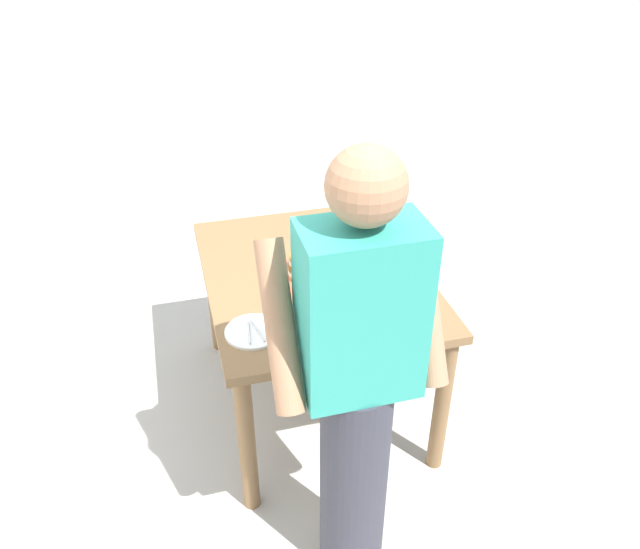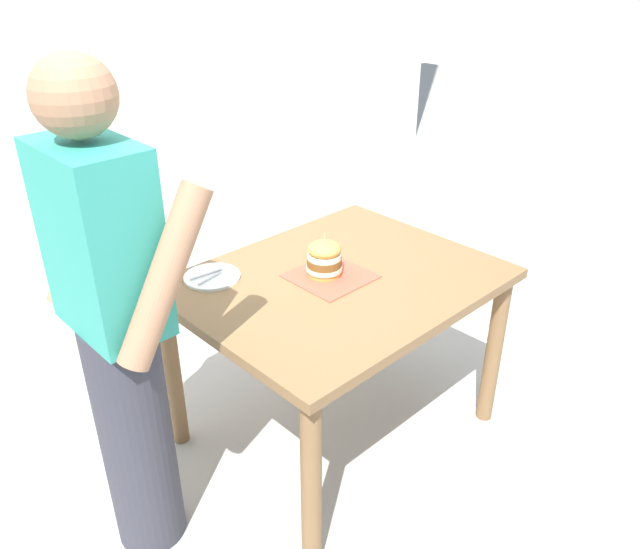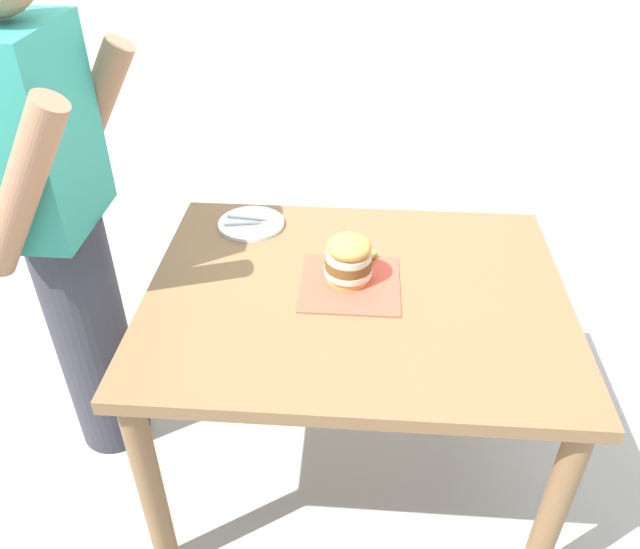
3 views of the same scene
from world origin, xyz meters
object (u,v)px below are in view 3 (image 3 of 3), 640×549
Objects in this scene: patio_table at (354,320)px; sandwich at (347,258)px; side_plate_with_forks at (250,223)px; diner_across_table at (61,227)px; pickle_spear at (366,258)px.

sandwich is (0.05, 0.03, 0.18)m from patio_table.
diner_across_table is (-0.25, 0.51, 0.12)m from side_plate_with_forks.
side_plate_with_forks is (0.19, 0.39, -0.01)m from pickle_spear.
diner_across_table reaches higher than side_plate_with_forks.
pickle_spear is 0.04× the size of diner_across_table.
diner_across_table is at bearing 87.81° from sandwich.
pickle_spear is at bearing -116.48° from side_plate_with_forks.
pickle_spear reaches higher than side_plate_with_forks.
sandwich reaches higher than pickle_spear.
pickle_spear is (0.14, -0.03, 0.13)m from patio_table.
patio_table is 0.71× the size of diner_across_table.
sandwich is 0.12m from pickle_spear.
patio_table is at bearing -95.56° from diner_across_table.
pickle_spear reaches higher than patio_table.
sandwich is 0.11× the size of diner_across_table.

